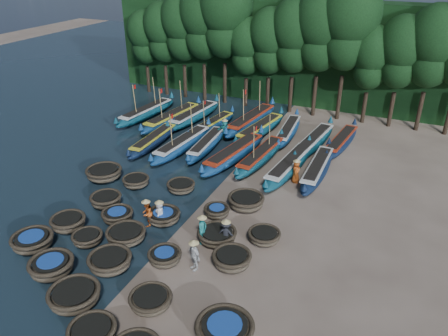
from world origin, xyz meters
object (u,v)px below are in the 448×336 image
at_px(coracle_5, 32,241).
at_px(coracle_19, 264,236).
at_px(coracle_7, 110,261).
at_px(coracle_20, 104,173).
at_px(coracle_6, 51,266).
at_px(coracle_15, 106,200).
at_px(coracle_17, 163,216).
at_px(long_boat_5, 234,153).
at_px(coracle_16, 117,215).
at_px(long_boat_9, 146,112).
at_px(long_boat_8, 317,169).
at_px(coracle_9, 225,330).
at_px(coracle_23, 217,211).
at_px(coracle_18, 217,235).
at_px(long_boat_17, 341,142).
at_px(coracle_12, 126,235).
at_px(coracle_14, 232,259).
at_px(coracle_22, 181,186).
at_px(long_boat_4, 207,144).
at_px(fisherman_1, 202,228).
at_px(long_boat_12, 212,125).
at_px(long_boat_16, 314,141).
at_px(fisherman_5, 225,129).
at_px(long_boat_15, 288,131).
at_px(fisherman_4, 194,255).
at_px(long_boat_10, 172,118).
at_px(coracle_11, 87,238).
at_px(long_boat_7, 289,166).
at_px(long_boat_2, 154,140).
at_px(coracle_13, 165,256).
at_px(fisherman_2, 147,212).
at_px(long_boat_11, 194,115).
at_px(coracle_10, 68,222).
at_px(long_boat_3, 183,144).
at_px(long_boat_6, 261,156).
at_px(fisherman_0, 160,212).
at_px(coracle_8, 151,300).
at_px(fisherman_3, 226,232).
at_px(fisherman_6, 296,170).

bearing_deg(coracle_5, coracle_19, 26.82).
distance_m(coracle_7, coracle_20, 9.79).
distance_m(coracle_6, coracle_15, 6.43).
relative_size(coracle_17, long_boat_5, 0.28).
bearing_deg(coracle_16, long_boat_9, 117.54).
bearing_deg(long_boat_8, coracle_6, -121.95).
xyz_separation_m(coracle_6, coracle_9, (9.38, -0.16, -0.01)).
distance_m(coracle_23, long_boat_5, 7.69).
distance_m(coracle_18, long_boat_17, 15.80).
height_order(coracle_12, long_boat_17, long_boat_17).
xyz_separation_m(coracle_14, coracle_22, (-6.02, 5.56, -0.07)).
xyz_separation_m(coracle_9, coracle_12, (-7.65, 3.90, -0.07)).
relative_size(coracle_7, coracle_20, 0.96).
relative_size(long_boat_4, fisherman_1, 4.00).
relative_size(coracle_17, long_boat_12, 0.33).
bearing_deg(coracle_20, long_boat_16, 42.77).
relative_size(coracle_15, fisherman_5, 1.17).
bearing_deg(coracle_16, long_boat_4, 88.16).
bearing_deg(long_boat_15, fisherman_4, -92.34).
bearing_deg(long_boat_10, coracle_11, -67.07).
relative_size(long_boat_8, fisherman_1, 4.30).
bearing_deg(long_boat_7, coracle_7, -105.21).
bearing_deg(long_boat_2, coracle_12, -66.40).
relative_size(coracle_11, coracle_13, 0.90).
height_order(coracle_18, coracle_19, coracle_18).
bearing_deg(long_boat_9, long_boat_10, -1.02).
bearing_deg(coracle_23, coracle_11, -134.71).
bearing_deg(long_boat_5, fisherman_2, -88.07).
bearing_deg(long_boat_11, long_boat_16, -1.02).
bearing_deg(long_boat_4, coracle_12, -88.34).
bearing_deg(long_boat_9, coracle_5, -68.66).
relative_size(coracle_10, fisherman_2, 1.28).
height_order(coracle_19, long_boat_7, long_boat_7).
height_order(coracle_6, long_boat_3, long_boat_3).
bearing_deg(fisherman_4, coracle_7, -124.20).
distance_m(coracle_10, long_boat_6, 14.42).
bearing_deg(coracle_12, coracle_16, 138.80).
bearing_deg(fisherman_0, long_boat_4, 176.29).
bearing_deg(fisherman_5, long_boat_3, -165.29).
height_order(coracle_8, fisherman_0, fisherman_0).
bearing_deg(coracle_9, fisherman_0, 138.22).
distance_m(coracle_8, long_boat_15, 21.43).
xyz_separation_m(coracle_22, long_boat_11, (-5.18, 11.78, 0.20)).
height_order(coracle_9, fisherman_3, fisherman_3).
xyz_separation_m(coracle_6, coracle_19, (8.64, 6.79, -0.13)).
distance_m(fisherman_1, fisherman_3, 1.30).
bearing_deg(fisherman_1, long_boat_2, 52.23).
height_order(coracle_7, fisherman_6, fisherman_6).
xyz_separation_m(coracle_15, long_boat_9, (-6.30, 14.18, 0.14)).
xyz_separation_m(coracle_23, long_boat_7, (2.32, 7.18, 0.20)).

